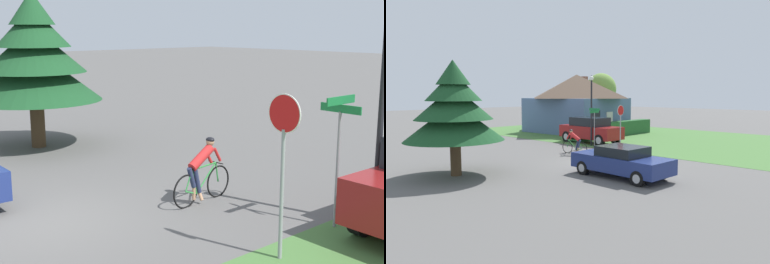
# 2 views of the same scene
# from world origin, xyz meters

# --- Properties ---
(ground_plane) EXTENTS (140.00, 140.00, 0.00)m
(ground_plane) POSITION_xyz_m (0.00, 0.00, 0.00)
(ground_plane) COLOR #5B5956
(cyclist) EXTENTS (0.44, 1.87, 1.50)m
(cyclist) POSITION_xyz_m (1.26, 3.44, 0.72)
(cyclist) COLOR black
(cyclist) RESTS_ON ground
(stop_sign) EXTENTS (0.66, 0.07, 2.88)m
(stop_sign) POSITION_xyz_m (4.41, 2.41, 2.00)
(stop_sign) COLOR gray
(stop_sign) RESTS_ON ground
(street_lamp) EXTENTS (0.30, 0.30, 4.86)m
(street_lamp) POSITION_xyz_m (4.62, 5.09, 3.08)
(street_lamp) COLOR black
(street_lamp) RESTS_ON ground
(street_name_sign) EXTENTS (0.90, 0.90, 2.64)m
(street_name_sign) POSITION_xyz_m (4.16, 4.40, 1.83)
(street_name_sign) COLOR gray
(street_name_sign) RESTS_ON ground
(conifer_tall_near) EXTENTS (4.31, 4.31, 5.09)m
(conifer_tall_near) POSITION_xyz_m (-6.59, 3.16, 2.92)
(conifer_tall_near) COLOR #4C3823
(conifer_tall_near) RESTS_ON ground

